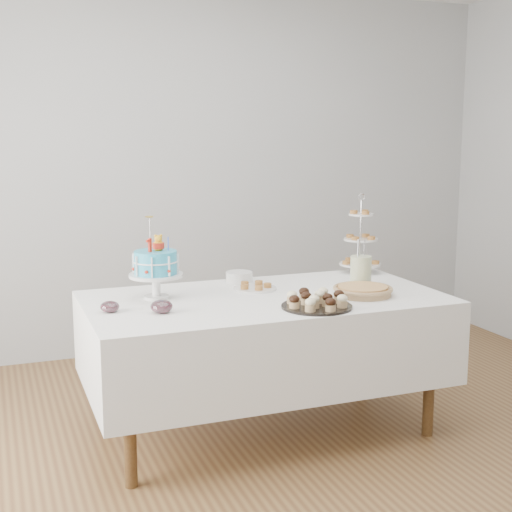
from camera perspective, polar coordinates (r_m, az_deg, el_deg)
name	(u,v)px	position (r m, az deg, el deg)	size (l,w,h in m)	color
floor	(286,453)	(3.85, 2.38, -15.45)	(5.00, 5.00, 0.00)	brown
walls	(288,194)	(3.49, 2.54, 4.98)	(5.04, 4.04, 2.70)	#A5A9AB
table	(265,337)	(3.92, 0.70, -6.50)	(1.92, 1.02, 0.77)	white
birthday_cake	(156,277)	(3.82, -8.00, -1.64)	(0.29, 0.29, 0.44)	white
cupcake_tray	(317,300)	(3.62, 4.89, -3.52)	(0.36, 0.36, 0.08)	black
pie	(363,290)	(3.92, 8.54, -2.71)	(0.33, 0.33, 0.05)	tan
tiered_stand	(361,240)	(4.52, 8.37, 1.29)	(0.26, 0.26, 0.50)	silver
plate_stack	(239,277)	(4.22, -1.35, -1.69)	(0.16, 0.16, 0.06)	white
pastry_plate	(255,287)	(4.02, -0.09, -2.48)	(0.24, 0.24, 0.04)	white
jam_bowl_a	(162,307)	(3.54, -7.57, -4.04)	(0.11, 0.11, 0.07)	silver
jam_bowl_b	(110,307)	(3.60, -11.62, -4.01)	(0.09, 0.09, 0.06)	silver
utensil_pitcher	(361,270)	(4.13, 8.39, -1.12)	(0.13, 0.12, 0.27)	white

